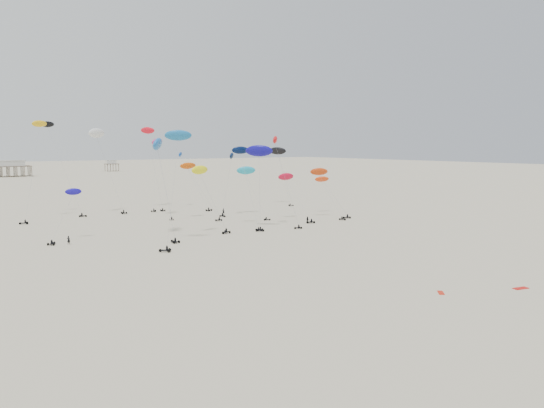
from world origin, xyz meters
TOP-DOWN VIEW (x-y plane):
  - ground_plane at (0.00, 200.00)m, footprint 900.00×900.00m
  - pavilion_main at (-10.00, 350.00)m, footprint 21.00×13.00m
  - pavilion_small at (60.00, 380.00)m, footprint 9.00×7.00m
  - rig_0 at (33.48, 110.56)m, footprint 8.38×17.24m
  - rig_1 at (-36.36, 107.60)m, footprint 8.19×6.50m
  - rig_2 at (10.05, 99.25)m, footprint 4.56×9.28m
  - rig_3 at (9.65, 122.34)m, footprint 5.98×4.23m
  - rig_4 at (3.37, 104.10)m, footprint 4.85×13.03m
  - rig_5 at (0.75, 151.58)m, footprint 9.44×16.55m
  - rig_6 at (15.51, 122.26)m, footprint 6.46×17.03m
  - rig_7 at (-27.06, 151.36)m, footprint 8.32×15.11m
  - rig_8 at (4.49, 99.73)m, footprint 6.36×7.13m
  - rig_9 at (19.11, 106.95)m, footprint 4.67×12.03m
  - rig_10 at (-19.01, 92.64)m, footprint 10.39×10.72m
  - rig_11 at (8.77, 142.91)m, footprint 4.55×17.65m
  - rig_12 at (28.86, 105.37)m, footprint 8.12×8.89m
  - rig_13 at (-8.31, 100.48)m, footprint 7.74×6.03m
  - rig_14 at (37.24, 138.64)m, footprint 5.27×12.04m
  - rig_15 at (-18.02, 102.98)m, footprint 5.25×14.82m
  - rig_16 at (-6.22, 131.82)m, footprint 5.16×12.62m
  - rig_17 at (-0.75, 122.57)m, footprint 7.32×10.53m
  - rig_18 at (-1.42, 150.08)m, footprint 4.26×13.30m
  - rig_19 at (-17.04, 146.95)m, footprint 8.98×8.74m
  - rig_20 at (-34.65, 143.23)m, footprint 9.57×11.49m
  - spectator_0 at (-36.46, 104.18)m, footprint 0.86×0.83m
  - spectator_1 at (18.61, 99.71)m, footprint 1.08×0.93m
  - spectator_3 at (9.48, 125.41)m, footprint 0.76×0.54m
  - grounded_kite_a at (5.43, 37.16)m, footprint 2.34×1.35m
  - grounded_kite_b at (-5.12, 41.83)m, footprint 1.72×1.81m

SIDE VIEW (x-z plane):
  - ground_plane at x=0.00m, z-range 0.00..0.00m
  - spectator_0 at x=-36.46m, z-range -0.97..0.97m
  - spectator_1 at x=18.61m, z-range -0.96..0.96m
  - spectator_3 at x=9.48m, z-range -1.01..1.01m
  - grounded_kite_a at x=5.43m, z-range -0.04..0.04m
  - grounded_kite_b at x=-5.12m, z-range -0.04..0.04m
  - pavilion_small at x=60.00m, z-range -0.51..7.49m
  - pavilion_main at x=-10.00m, z-range -0.68..9.12m
  - rig_1 at x=-36.36m, z-range -0.05..10.92m
  - rig_0 at x=33.48m, z-range -1.21..16.37m
  - rig_9 at x=19.11m, z-range 1.41..15.23m
  - rig_11 at x=8.77m, z-range -1.15..19.91m
  - rig_12 at x=28.86m, z-range 2.58..16.28m
  - rig_13 at x=-8.31m, z-range 2.48..17.26m
  - rig_6 at x=15.51m, z-range 1.94..19.80m
  - rig_17 at x=-0.75m, z-range 3.32..19.11m
  - rig_3 at x=9.65m, z-range 3.24..20.32m
  - rig_4 at x=3.37m, z-range 3.75..23.47m
  - rig_5 at x=0.75m, z-range 3.15..26.95m
  - rig_2 at x=10.05m, z-range 5.05..26.26m
  - rig_14 at x=37.24m, z-range 6.40..25.34m
  - rig_8 at x=4.49m, z-range 6.88..26.15m
  - rig_20 at x=-34.65m, z-range 3.54..29.52m
  - rig_7 at x=-27.06m, z-range 3.14..30.29m
  - rig_10 at x=-19.01m, z-range 5.51..28.07m
  - rig_15 at x=-18.02m, z-range 6.26..27.72m
  - rig_16 at x=-6.22m, z-range 6.68..28.23m
  - rig_19 at x=-17.04m, z-range 7.52..31.22m
  - rig_18 at x=-1.42m, z-range 7.20..32.09m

